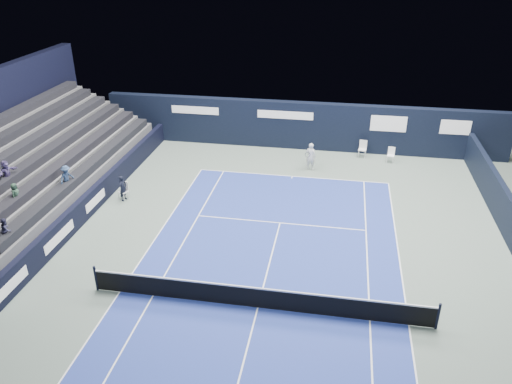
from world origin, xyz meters
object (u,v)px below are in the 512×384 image
folding_chair_back_b (391,154)px  tennis_net (258,297)px  line_judge_chair (124,189)px  tennis_player (311,156)px  folding_chair_back_a (363,148)px

folding_chair_back_b → tennis_net: bearing=-100.7°
folding_chair_back_b → line_judge_chair: (-14.25, -7.56, 0.01)m
tennis_net → tennis_player: tennis_player is taller
line_judge_chair → tennis_net: 11.35m
folding_chair_back_a → folding_chair_back_b: size_ratio=1.12×
folding_chair_back_a → tennis_net: (-4.05, -15.66, -0.10)m
line_judge_chair → tennis_net: size_ratio=0.08×
folding_chair_back_b → line_judge_chair: bearing=-141.9°
folding_chair_back_a → tennis_net: size_ratio=0.08×
folding_chair_back_b → folding_chair_back_a: bearing=172.1°
line_judge_chair → folding_chair_back_a: bearing=49.2°
folding_chair_back_a → tennis_net: 16.18m
line_judge_chair → tennis_net: bearing=-25.4°
line_judge_chair → tennis_net: (8.48, -7.55, -0.05)m
folding_chair_back_b → tennis_player: 5.23m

